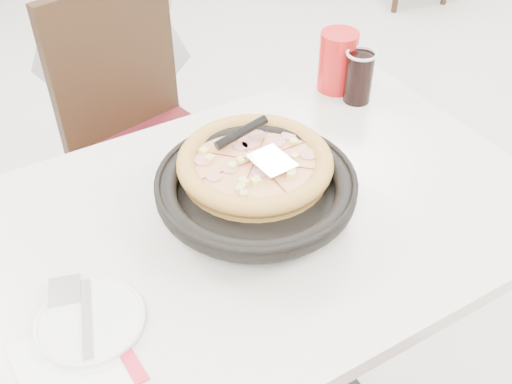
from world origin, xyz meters
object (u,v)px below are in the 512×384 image
main_table (259,321)px  pizza_pan (256,195)px  chair_far (158,152)px  pizza (255,168)px  side_plate (91,321)px  red_cup (338,61)px  cola_glass (359,78)px

main_table → pizza_pan: pizza_pan is taller
main_table → chair_far: 0.66m
chair_far → pizza: bearing=78.7°
side_plate → red_cup: 0.93m
pizza → side_plate: size_ratio=1.69×
pizza_pan → pizza: 0.07m
main_table → pizza_pan: (-0.01, 0.01, 0.42)m
chair_far → side_plate: size_ratio=5.15×
main_table → red_cup: size_ratio=7.50×
pizza → cola_glass: bearing=23.3°
chair_far → red_cup: 0.63m
red_cup → pizza: bearing=-147.6°
main_table → chair_far: bearing=88.3°
main_table → cola_glass: cola_glass is taller
pizza_pan → main_table: bearing=-40.4°
pizza_pan → red_cup: red_cup is taller
main_table → side_plate: side_plate is taller
chair_far → pizza_pan: (-0.03, -0.64, 0.32)m
cola_glass → red_cup: 0.08m
main_table → red_cup: (0.43, 0.32, 0.45)m
side_plate → main_table: bearing=14.2°
pizza → red_cup: bearing=32.4°
cola_glass → chair_far: bearing=135.9°
chair_far → pizza: (0.01, -0.59, 0.34)m
pizza_pan → pizza: pizza is taller
pizza → pizza_pan: bearing=-118.8°
chair_far → pizza: size_ratio=3.05×
pizza_pan → pizza: bearing=61.2°
pizza → cola_glass: 0.45m
pizza_pan → side_plate: bearing=-164.9°
side_plate → red_cup: (0.83, 0.42, 0.07)m
pizza → red_cup: (0.40, 0.26, 0.02)m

